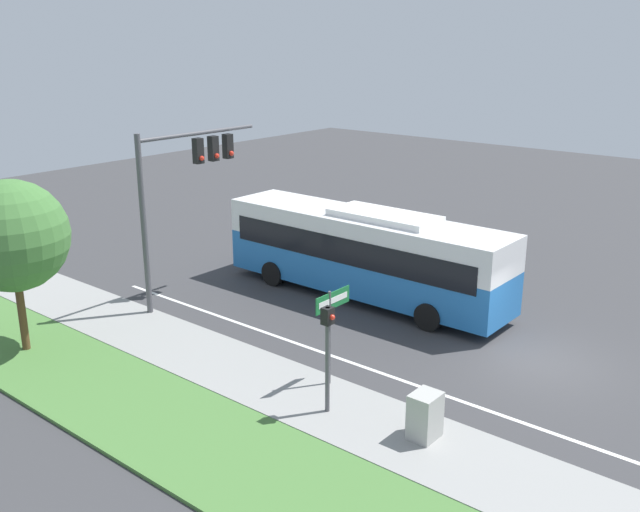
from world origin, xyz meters
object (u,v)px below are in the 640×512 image
at_px(signal_gantry, 183,178).
at_px(pedestrian_signal, 328,343).
at_px(bus, 364,250).
at_px(street_sign, 331,318).
at_px(utility_cabinet, 425,416).

height_order(signal_gantry, pedestrian_signal, signal_gantry).
xyz_separation_m(bus, street_sign, (-6.30, -3.48, 0.20)).
bearing_deg(street_sign, utility_cabinet, -102.71).
xyz_separation_m(street_sign, utility_cabinet, (-0.79, -3.51, -1.34)).
bearing_deg(pedestrian_signal, utility_cabinet, -78.86).
bearing_deg(bus, signal_gantry, 133.02).
bearing_deg(signal_gantry, bus, -46.98).
bearing_deg(signal_gantry, street_sign, -103.16).
height_order(bus, utility_cabinet, bus).
distance_m(signal_gantry, street_sign, 8.78).
bearing_deg(street_sign, signal_gantry, 76.84).
bearing_deg(pedestrian_signal, street_sign, 35.41).
height_order(bus, pedestrian_signal, bus).
distance_m(bus, utility_cabinet, 10.02).
distance_m(signal_gantry, utility_cabinet, 12.62).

